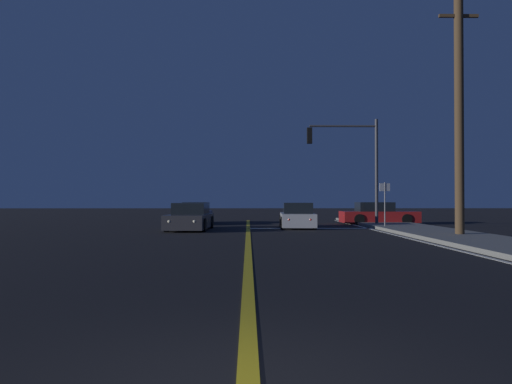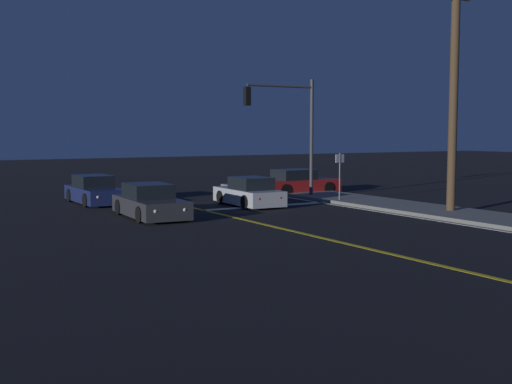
{
  "view_description": "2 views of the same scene",
  "coord_description": "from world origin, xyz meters",
  "px_view_note": "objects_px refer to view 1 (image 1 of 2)",
  "views": [
    {
      "loc": [
        -0.0,
        -3.78,
        1.53
      ],
      "look_at": [
        0.36,
        19.15,
        1.86
      ],
      "focal_mm": 35.19,
      "sensor_mm": 36.0,
      "label": 1
    },
    {
      "loc": [
        -12.6,
        -3.87,
        3.44
      ],
      "look_at": [
        0.22,
        18.09,
        1.12
      ],
      "focal_mm": 46.92,
      "sensor_mm": 36.0,
      "label": 2
    }
  ],
  "objects_px": {
    "traffic_signal_near_right": "(352,155)",
    "street_sign_corner": "(385,198)",
    "car_lead_oncoming_charcoal": "(190,218)",
    "utility_pole_right": "(459,105)",
    "car_far_approaching_navy": "(196,214)",
    "car_distant_tail_red": "(378,215)",
    "car_side_waiting_silver": "(297,217)"
  },
  "relations": [
    {
      "from": "utility_pole_right",
      "to": "traffic_signal_near_right",
      "type": "bearing_deg",
      "value": 106.26
    },
    {
      "from": "car_side_waiting_silver",
      "to": "traffic_signal_near_right",
      "type": "relative_size",
      "value": 0.69
    },
    {
      "from": "car_far_approaching_navy",
      "to": "car_distant_tail_red",
      "type": "xyz_separation_m",
      "value": [
        11.22,
        -0.59,
        0.0
      ]
    },
    {
      "from": "car_lead_oncoming_charcoal",
      "to": "utility_pole_right",
      "type": "distance_m",
      "value": 13.29
    },
    {
      "from": "utility_pole_right",
      "to": "car_side_waiting_silver",
      "type": "bearing_deg",
      "value": 130.11
    },
    {
      "from": "car_side_waiting_silver",
      "to": "car_distant_tail_red",
      "type": "relative_size",
      "value": 0.9
    },
    {
      "from": "car_side_waiting_silver",
      "to": "car_distant_tail_red",
      "type": "distance_m",
      "value": 6.69
    },
    {
      "from": "car_distant_tail_red",
      "to": "traffic_signal_near_right",
      "type": "height_order",
      "value": "traffic_signal_near_right"
    },
    {
      "from": "car_side_waiting_silver",
      "to": "car_far_approaching_navy",
      "type": "height_order",
      "value": "same"
    },
    {
      "from": "car_far_approaching_navy",
      "to": "street_sign_corner",
      "type": "relative_size",
      "value": 1.89
    },
    {
      "from": "traffic_signal_near_right",
      "to": "street_sign_corner",
      "type": "distance_m",
      "value": 3.88
    },
    {
      "from": "car_side_waiting_silver",
      "to": "car_far_approaching_navy",
      "type": "xyz_separation_m",
      "value": [
        -5.87,
        4.61,
        0.0
      ]
    },
    {
      "from": "utility_pole_right",
      "to": "street_sign_corner",
      "type": "bearing_deg",
      "value": 103.65
    },
    {
      "from": "car_lead_oncoming_charcoal",
      "to": "street_sign_corner",
      "type": "relative_size",
      "value": 1.95
    },
    {
      "from": "car_lead_oncoming_charcoal",
      "to": "utility_pole_right",
      "type": "height_order",
      "value": "utility_pole_right"
    },
    {
      "from": "car_side_waiting_silver",
      "to": "street_sign_corner",
      "type": "bearing_deg",
      "value": -11.87
    },
    {
      "from": "car_distant_tail_red",
      "to": "utility_pole_right",
      "type": "xyz_separation_m",
      "value": [
        0.43,
        -10.88,
        4.69
      ]
    },
    {
      "from": "car_far_approaching_navy",
      "to": "street_sign_corner",
      "type": "bearing_deg",
      "value": 150.83
    },
    {
      "from": "car_side_waiting_silver",
      "to": "car_far_approaching_navy",
      "type": "distance_m",
      "value": 7.46
    },
    {
      "from": "traffic_signal_near_right",
      "to": "street_sign_corner",
      "type": "height_order",
      "value": "traffic_signal_near_right"
    },
    {
      "from": "car_distant_tail_red",
      "to": "car_lead_oncoming_charcoal",
      "type": "height_order",
      "value": "same"
    },
    {
      "from": "car_side_waiting_silver",
      "to": "car_lead_oncoming_charcoal",
      "type": "xyz_separation_m",
      "value": [
        -5.5,
        -1.63,
        0.0
      ]
    },
    {
      "from": "car_lead_oncoming_charcoal",
      "to": "utility_pole_right",
      "type": "relative_size",
      "value": 0.45
    },
    {
      "from": "car_lead_oncoming_charcoal",
      "to": "traffic_signal_near_right",
      "type": "distance_m",
      "value": 10.02
    },
    {
      "from": "car_far_approaching_navy",
      "to": "car_lead_oncoming_charcoal",
      "type": "bearing_deg",
      "value": 93.31
    },
    {
      "from": "car_lead_oncoming_charcoal",
      "to": "utility_pole_right",
      "type": "xyz_separation_m",
      "value": [
        11.28,
        -5.23,
        4.69
      ]
    },
    {
      "from": "car_distant_tail_red",
      "to": "car_lead_oncoming_charcoal",
      "type": "xyz_separation_m",
      "value": [
        -10.85,
        -5.66,
        -0.0
      ]
    },
    {
      "from": "traffic_signal_near_right",
      "to": "street_sign_corner",
      "type": "xyz_separation_m",
      "value": [
        1.1,
        -2.8,
        -2.44
      ]
    },
    {
      "from": "street_sign_corner",
      "to": "car_side_waiting_silver",
      "type": "bearing_deg",
      "value": 165.95
    },
    {
      "from": "car_lead_oncoming_charcoal",
      "to": "traffic_signal_near_right",
      "type": "relative_size",
      "value": 0.76
    },
    {
      "from": "car_side_waiting_silver",
      "to": "car_distant_tail_red",
      "type": "xyz_separation_m",
      "value": [
        5.35,
        4.02,
        0.0
      ]
    },
    {
      "from": "car_lead_oncoming_charcoal",
      "to": "car_side_waiting_silver",
      "type": "bearing_deg",
      "value": -160.59
    }
  ]
}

